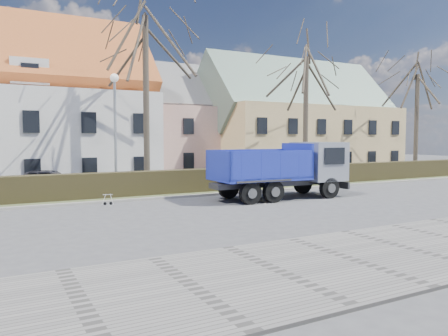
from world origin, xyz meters
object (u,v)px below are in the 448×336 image
dump_truck (276,170)px  parked_car_b (357,170)px  streetlight (115,134)px  parked_car_a (49,181)px  cart_frame (104,199)px

dump_truck → parked_car_b: size_ratio=2.04×
streetlight → parked_car_a: (-3.11, 2.82, -2.64)m
cart_frame → streetlight: bearing=65.8°
dump_truck → streetlight: (-7.03, 5.07, 1.83)m
dump_truck → cart_frame: 8.73m
dump_truck → parked_car_a: 12.88m
streetlight → parked_car_b: (20.50, 2.55, -2.81)m
dump_truck → parked_car_a: (-10.14, 7.89, -0.81)m
cart_frame → parked_car_a: parked_car_a is taller
streetlight → parked_car_a: size_ratio=1.60×
dump_truck → parked_car_a: bearing=143.9°
parked_car_a → parked_car_b: bearing=-66.5°
dump_truck → parked_car_b: 15.51m
parked_car_b → cart_frame: bearing=99.6°
streetlight → parked_car_b: 20.84m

